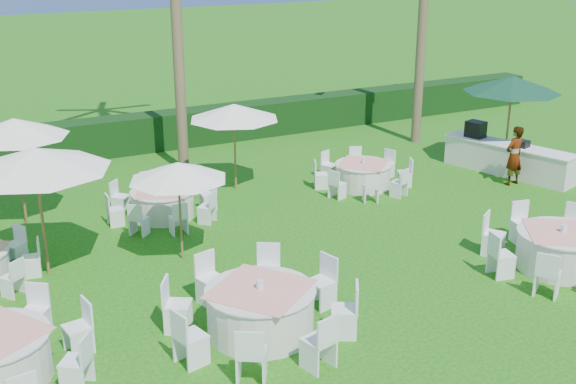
{
  "coord_description": "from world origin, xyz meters",
  "views": [
    {
      "loc": [
        -5.72,
        -10.95,
        6.82
      ],
      "look_at": [
        1.35,
        2.81,
        1.3
      ],
      "focal_mm": 45.0,
      "sensor_mm": 36.0,
      "label": 1
    }
  ],
  "objects_px": {
    "umbrella_a": "(35,159)",
    "umbrella_c": "(14,128)",
    "umbrella_b": "(178,171)",
    "umbrella_green": "(512,84)",
    "banquet_table_c": "(561,249)",
    "umbrella_d": "(234,112)",
    "buffet_table": "(507,158)",
    "staff_person": "(514,156)",
    "banquet_table_e": "(163,203)",
    "banquet_table_b": "(260,309)",
    "banquet_table_f": "(363,175)"
  },
  "relations": [
    {
      "from": "umbrella_a",
      "to": "umbrella_c",
      "type": "distance_m",
      "value": 3.21
    },
    {
      "from": "umbrella_b",
      "to": "umbrella_green",
      "type": "height_order",
      "value": "umbrella_green"
    },
    {
      "from": "banquet_table_c",
      "to": "umbrella_d",
      "type": "distance_m",
      "value": 9.19
    },
    {
      "from": "umbrella_c",
      "to": "buffet_table",
      "type": "height_order",
      "value": "umbrella_c"
    },
    {
      "from": "banquet_table_c",
      "to": "umbrella_c",
      "type": "distance_m",
      "value": 12.89
    },
    {
      "from": "banquet_table_c",
      "to": "umbrella_a",
      "type": "xyz_separation_m",
      "value": [
        -9.91,
        4.8,
        2.1
      ]
    },
    {
      "from": "umbrella_d",
      "to": "staff_person",
      "type": "distance_m",
      "value": 8.1
    },
    {
      "from": "umbrella_green",
      "to": "umbrella_d",
      "type": "bearing_deg",
      "value": 167.33
    },
    {
      "from": "umbrella_b",
      "to": "umbrella_c",
      "type": "distance_m",
      "value": 4.74
    },
    {
      "from": "umbrella_b",
      "to": "buffet_table",
      "type": "bearing_deg",
      "value": 7.02
    },
    {
      "from": "umbrella_c",
      "to": "umbrella_d",
      "type": "relative_size",
      "value": 1.06
    },
    {
      "from": "umbrella_c",
      "to": "staff_person",
      "type": "bearing_deg",
      "value": -14.35
    },
    {
      "from": "umbrella_c",
      "to": "banquet_table_e",
      "type": "bearing_deg",
      "value": -20.17
    },
    {
      "from": "banquet_table_b",
      "to": "umbrella_a",
      "type": "xyz_separation_m",
      "value": [
        -3.0,
        4.28,
        2.08
      ]
    },
    {
      "from": "banquet_table_c",
      "to": "umbrella_a",
      "type": "bearing_deg",
      "value": 154.15
    },
    {
      "from": "umbrella_b",
      "to": "umbrella_d",
      "type": "relative_size",
      "value": 0.89
    },
    {
      "from": "umbrella_c",
      "to": "umbrella_d",
      "type": "xyz_separation_m",
      "value": [
        5.71,
        -0.03,
        -0.21
      ]
    },
    {
      "from": "banquet_table_e",
      "to": "umbrella_b",
      "type": "xyz_separation_m",
      "value": [
        -0.41,
        -2.64,
        1.68
      ]
    },
    {
      "from": "umbrella_c",
      "to": "banquet_table_c",
      "type": "bearing_deg",
      "value": -38.97
    },
    {
      "from": "banquet_table_f",
      "to": "umbrella_d",
      "type": "distance_m",
      "value": 4.09
    },
    {
      "from": "umbrella_b",
      "to": "banquet_table_c",
      "type": "bearing_deg",
      "value": -30.51
    },
    {
      "from": "umbrella_green",
      "to": "banquet_table_c",
      "type": "bearing_deg",
      "value": -124.0
    },
    {
      "from": "umbrella_a",
      "to": "umbrella_b",
      "type": "xyz_separation_m",
      "value": [
        2.79,
        -0.61,
        -0.49
      ]
    },
    {
      "from": "umbrella_c",
      "to": "staff_person",
      "type": "xyz_separation_m",
      "value": [
        12.97,
        -3.32,
        -1.59
      ]
    },
    {
      "from": "banquet_table_f",
      "to": "umbrella_c",
      "type": "distance_m",
      "value": 9.37
    },
    {
      "from": "umbrella_b",
      "to": "staff_person",
      "type": "bearing_deg",
      "value": 2.78
    },
    {
      "from": "banquet_table_f",
      "to": "umbrella_c",
      "type": "bearing_deg",
      "value": 170.28
    },
    {
      "from": "banquet_table_c",
      "to": "umbrella_c",
      "type": "relative_size",
      "value": 1.25
    },
    {
      "from": "banquet_table_b",
      "to": "buffet_table",
      "type": "xyz_separation_m",
      "value": [
        10.54,
        4.99,
        0.04
      ]
    },
    {
      "from": "banquet_table_b",
      "to": "buffet_table",
      "type": "height_order",
      "value": "buffet_table"
    },
    {
      "from": "banquet_table_e",
      "to": "umbrella_green",
      "type": "relative_size",
      "value": 0.97
    },
    {
      "from": "banquet_table_b",
      "to": "banquet_table_e",
      "type": "height_order",
      "value": "banquet_table_b"
    },
    {
      "from": "banquet_table_f",
      "to": "staff_person",
      "type": "xyz_separation_m",
      "value": [
        3.97,
        -1.78,
        0.49
      ]
    },
    {
      "from": "umbrella_b",
      "to": "umbrella_c",
      "type": "bearing_deg",
      "value": 126.09
    },
    {
      "from": "banquet_table_f",
      "to": "umbrella_a",
      "type": "distance_m",
      "value": 9.42
    },
    {
      "from": "banquet_table_e",
      "to": "buffet_table",
      "type": "xyz_separation_m",
      "value": [
        10.34,
        -1.32,
        0.12
      ]
    },
    {
      "from": "banquet_table_b",
      "to": "buffet_table",
      "type": "bearing_deg",
      "value": 25.34
    },
    {
      "from": "umbrella_a",
      "to": "umbrella_green",
      "type": "relative_size",
      "value": 1.05
    },
    {
      "from": "umbrella_a",
      "to": "staff_person",
      "type": "bearing_deg",
      "value": -0.5
    },
    {
      "from": "banquet_table_f",
      "to": "buffet_table",
      "type": "height_order",
      "value": "buffet_table"
    },
    {
      "from": "banquet_table_b",
      "to": "umbrella_d",
      "type": "relative_size",
      "value": 1.38
    },
    {
      "from": "banquet_table_c",
      "to": "banquet_table_e",
      "type": "xyz_separation_m",
      "value": [
        -6.7,
        6.83,
        -0.06
      ]
    },
    {
      "from": "banquet_table_b",
      "to": "umbrella_green",
      "type": "relative_size",
      "value": 1.2
    },
    {
      "from": "umbrella_c",
      "to": "umbrella_d",
      "type": "bearing_deg",
      "value": -0.28
    },
    {
      "from": "umbrella_a",
      "to": "banquet_table_c",
      "type": "bearing_deg",
      "value": -25.85
    },
    {
      "from": "banquet_table_e",
      "to": "umbrella_d",
      "type": "distance_m",
      "value": 3.33
    },
    {
      "from": "umbrella_b",
      "to": "buffet_table",
      "type": "relative_size",
      "value": 0.55
    },
    {
      "from": "banquet_table_c",
      "to": "umbrella_b",
      "type": "distance_m",
      "value": 8.42
    },
    {
      "from": "banquet_table_e",
      "to": "banquet_table_f",
      "type": "bearing_deg",
      "value": -3.64
    },
    {
      "from": "banquet_table_c",
      "to": "umbrella_b",
      "type": "bearing_deg",
      "value": 149.49
    }
  ]
}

